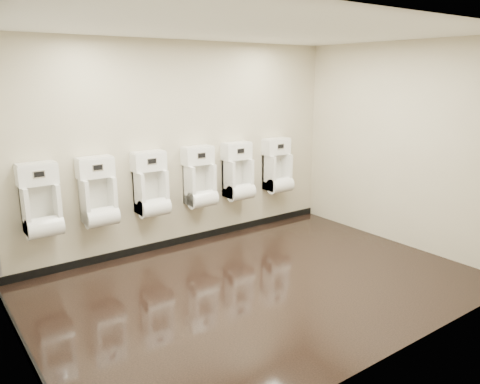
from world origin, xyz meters
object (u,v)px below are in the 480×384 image
object	(u,v)px
urinal_2	(151,189)
urinal_5	(278,170)
urinal_0	(41,206)
urinal_3	(200,181)
urinal_4	(238,176)
urinal_1	(98,197)

from	to	relation	value
urinal_2	urinal_5	world-z (taller)	same
urinal_0	urinal_3	distance (m)	2.11
urinal_4	urinal_5	world-z (taller)	same
urinal_5	urinal_2	bearing A→B (deg)	180.00
urinal_2	urinal_3	size ratio (longest dim) A/B	1.00
urinal_3	urinal_4	size ratio (longest dim) A/B	1.00
urinal_1	urinal_2	world-z (taller)	same
urinal_4	urinal_5	xyz separation A→B (m)	(0.76, 0.00, 0.00)
urinal_0	urinal_3	xyz separation A→B (m)	(2.11, 0.00, 0.00)
urinal_3	urinal_0	bearing A→B (deg)	180.00
urinal_3	urinal_2	bearing A→B (deg)	180.00
urinal_0	urinal_2	bearing A→B (deg)	0.00
urinal_1	urinal_4	world-z (taller)	same
urinal_2	urinal_5	xyz separation A→B (m)	(2.17, 0.00, 0.00)
urinal_5	urinal_1	bearing A→B (deg)	180.00
urinal_1	urinal_3	size ratio (longest dim) A/B	1.00
urinal_0	urinal_5	xyz separation A→B (m)	(3.53, 0.00, 0.00)
urinal_2	urinal_4	world-z (taller)	same
urinal_0	urinal_4	world-z (taller)	same
urinal_0	urinal_5	distance (m)	3.53
urinal_3	urinal_5	bearing A→B (deg)	0.00
urinal_1	urinal_5	bearing A→B (deg)	0.00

